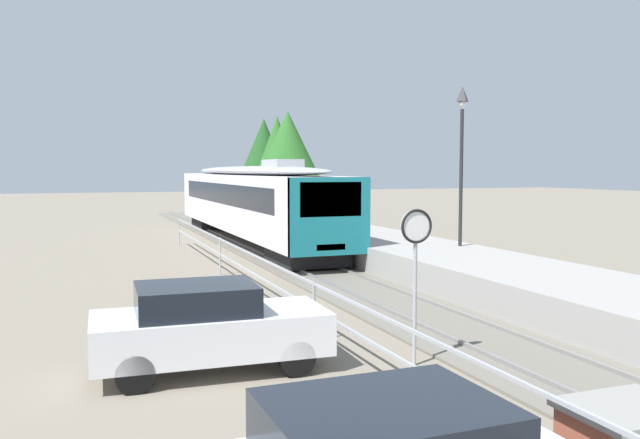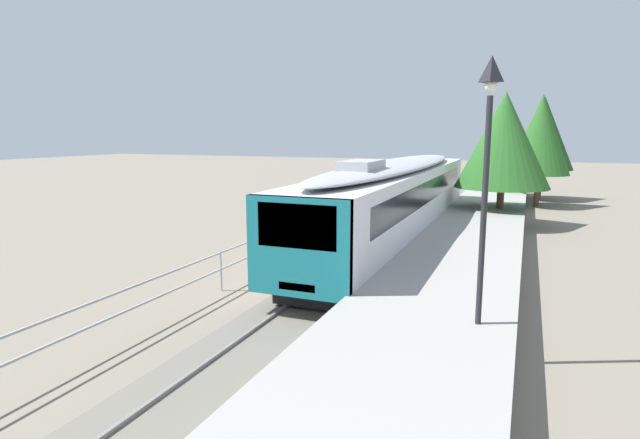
% 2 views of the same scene
% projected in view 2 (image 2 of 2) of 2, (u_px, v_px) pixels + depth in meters
% --- Properties ---
extents(ground_plane, '(160.00, 160.00, 0.00)m').
position_uv_depth(ground_plane, '(247.00, 283.00, 16.50)').
color(ground_plane, slate).
extents(track_rails, '(3.20, 60.00, 0.14)m').
position_uv_depth(track_rails, '(333.00, 293.00, 15.38)').
color(track_rails, '#6B665B').
rests_on(track_rails, ground).
extents(commuter_train, '(2.82, 20.91, 3.74)m').
position_uv_depth(commuter_train, '(397.00, 195.00, 22.07)').
color(commuter_train, silver).
rests_on(commuter_train, track_rails).
extents(station_platform, '(3.90, 60.00, 0.90)m').
position_uv_depth(station_platform, '(444.00, 292.00, 14.10)').
color(station_platform, '#999691').
rests_on(station_platform, ground).
extents(platform_lamp_mid_platform, '(0.34, 0.34, 5.35)m').
position_uv_depth(platform_lamp_mid_platform, '(488.00, 142.00, 9.94)').
color(platform_lamp_mid_platform, '#232328').
rests_on(platform_lamp_mid_platform, station_platform).
extents(tree_behind_carpark, '(3.80, 3.80, 7.26)m').
position_uv_depth(tree_behind_carpark, '(541.00, 135.00, 32.88)').
color(tree_behind_carpark, brown).
rests_on(tree_behind_carpark, ground).
extents(tree_behind_station_far, '(4.76, 4.76, 6.87)m').
position_uv_depth(tree_behind_station_far, '(504.00, 140.00, 26.10)').
color(tree_behind_station_far, brown).
rests_on(tree_behind_station_far, ground).
extents(tree_distant_left, '(4.38, 4.38, 7.37)m').
position_uv_depth(tree_distant_left, '(543.00, 133.00, 36.55)').
color(tree_distant_left, brown).
rests_on(tree_distant_left, ground).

